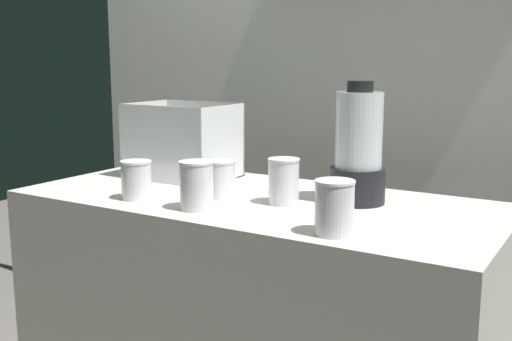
% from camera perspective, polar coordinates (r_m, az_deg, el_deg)
% --- Properties ---
extents(back_wall_unit, '(2.60, 0.24, 2.50)m').
position_cam_1_polar(back_wall_unit, '(2.44, 9.68, 9.49)').
color(back_wall_unit, silver).
rests_on(back_wall_unit, ground_plane).
extents(carrot_display_bin, '(0.34, 0.25, 0.25)m').
position_cam_1_polar(carrot_display_bin, '(2.10, -6.74, 1.46)').
color(carrot_display_bin, white).
rests_on(carrot_display_bin, counter).
extents(blender_pitcher, '(0.15, 0.15, 0.34)m').
position_cam_1_polar(blender_pitcher, '(1.73, 9.45, 1.73)').
color(blender_pitcher, black).
rests_on(blender_pitcher, counter).
extents(juice_cup_mango_far_left, '(0.09, 0.09, 0.11)m').
position_cam_1_polar(juice_cup_mango_far_left, '(1.80, -10.99, -1.09)').
color(juice_cup_mango_far_left, white).
rests_on(juice_cup_mango_far_left, counter).
extents(juice_cup_mango_left, '(0.09, 0.09, 0.11)m').
position_cam_1_polar(juice_cup_mango_left, '(1.78, -3.27, -0.96)').
color(juice_cup_mango_left, white).
rests_on(juice_cup_mango_left, counter).
extents(juice_cup_mango_middle, '(0.09, 0.09, 0.13)m').
position_cam_1_polar(juice_cup_mango_middle, '(1.65, -5.52, -1.69)').
color(juice_cup_mango_middle, white).
rests_on(juice_cup_mango_middle, counter).
extents(juice_cup_carrot_right, '(0.09, 0.09, 0.13)m').
position_cam_1_polar(juice_cup_carrot_right, '(1.71, 2.57, -1.31)').
color(juice_cup_carrot_right, white).
rests_on(juice_cup_carrot_right, counter).
extents(juice_cup_mango_far_right, '(0.09, 0.09, 0.13)m').
position_cam_1_polar(juice_cup_mango_far_right, '(1.42, 7.26, -3.65)').
color(juice_cup_mango_far_right, white).
rests_on(juice_cup_mango_far_right, counter).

